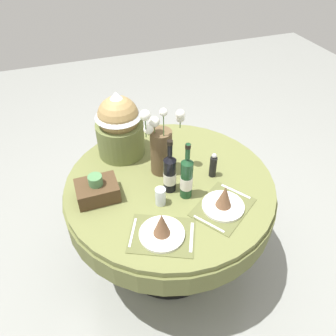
{
  "coord_description": "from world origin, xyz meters",
  "views": [
    {
      "loc": [
        -0.52,
        -1.43,
        2.18
      ],
      "look_at": [
        0.0,
        0.03,
        0.86
      ],
      "focal_mm": 35.55,
      "sensor_mm": 36.0,
      "label": 1
    }
  ],
  "objects_px": {
    "tumbler_near_right": "(160,196)",
    "pepper_mill": "(213,166)",
    "wine_bottle_rear": "(187,177)",
    "dining_table": "(170,196)",
    "wine_bottle_left": "(170,173)",
    "place_setting_left": "(162,230)",
    "flower_vase": "(161,146)",
    "place_setting_right": "(224,202)",
    "woven_basket_side_left": "(97,190)",
    "gift_tub_back_left": "(119,122)"
  },
  "relations": [
    {
      "from": "tumbler_near_right",
      "to": "pepper_mill",
      "type": "relative_size",
      "value": 0.64
    },
    {
      "from": "wine_bottle_rear",
      "to": "tumbler_near_right",
      "type": "height_order",
      "value": "wine_bottle_rear"
    },
    {
      "from": "dining_table",
      "to": "wine_bottle_left",
      "type": "distance_m",
      "value": 0.27
    },
    {
      "from": "dining_table",
      "to": "tumbler_near_right",
      "type": "relative_size",
      "value": 12.02
    },
    {
      "from": "place_setting_left",
      "to": "flower_vase",
      "type": "xyz_separation_m",
      "value": [
        0.16,
        0.49,
        0.14
      ]
    },
    {
      "from": "place_setting_left",
      "to": "pepper_mill",
      "type": "distance_m",
      "value": 0.57
    },
    {
      "from": "place_setting_right",
      "to": "wine_bottle_left",
      "type": "xyz_separation_m",
      "value": [
        -0.23,
        0.24,
        0.08
      ]
    },
    {
      "from": "dining_table",
      "to": "wine_bottle_rear",
      "type": "height_order",
      "value": "wine_bottle_rear"
    },
    {
      "from": "place_setting_right",
      "to": "pepper_mill",
      "type": "height_order",
      "value": "pepper_mill"
    },
    {
      "from": "place_setting_left",
      "to": "wine_bottle_rear",
      "type": "xyz_separation_m",
      "value": [
        0.23,
        0.23,
        0.09
      ]
    },
    {
      "from": "place_setting_left",
      "to": "wine_bottle_rear",
      "type": "height_order",
      "value": "wine_bottle_rear"
    },
    {
      "from": "dining_table",
      "to": "place_setting_left",
      "type": "relative_size",
      "value": 3.15
    },
    {
      "from": "dining_table",
      "to": "woven_basket_side_left",
      "type": "xyz_separation_m",
      "value": [
        -0.44,
        0.01,
        0.19
      ]
    },
    {
      "from": "flower_vase",
      "to": "gift_tub_back_left",
      "type": "xyz_separation_m",
      "value": [
        -0.19,
        0.27,
        0.05
      ]
    },
    {
      "from": "place_setting_left",
      "to": "wine_bottle_left",
      "type": "relative_size",
      "value": 1.17
    },
    {
      "from": "wine_bottle_left",
      "to": "woven_basket_side_left",
      "type": "relative_size",
      "value": 1.5
    },
    {
      "from": "dining_table",
      "to": "wine_bottle_left",
      "type": "bearing_deg",
      "value": -109.97
    },
    {
      "from": "pepper_mill",
      "to": "place_setting_left",
      "type": "bearing_deg",
      "value": -142.78
    },
    {
      "from": "place_setting_right",
      "to": "wine_bottle_rear",
      "type": "relative_size",
      "value": 1.15
    },
    {
      "from": "wine_bottle_left",
      "to": "woven_basket_side_left",
      "type": "xyz_separation_m",
      "value": [
        -0.42,
        0.08,
        -0.07
      ]
    },
    {
      "from": "flower_vase",
      "to": "tumbler_near_right",
      "type": "bearing_deg",
      "value": -109.56
    },
    {
      "from": "place_setting_left",
      "to": "wine_bottle_left",
      "type": "distance_m",
      "value": 0.36
    },
    {
      "from": "place_setting_right",
      "to": "flower_vase",
      "type": "height_order",
      "value": "flower_vase"
    },
    {
      "from": "gift_tub_back_left",
      "to": "woven_basket_side_left",
      "type": "distance_m",
      "value": 0.48
    },
    {
      "from": "wine_bottle_rear",
      "to": "woven_basket_side_left",
      "type": "xyz_separation_m",
      "value": [
        -0.49,
        0.16,
        -0.08
      ]
    },
    {
      "from": "place_setting_right",
      "to": "woven_basket_side_left",
      "type": "distance_m",
      "value": 0.73
    },
    {
      "from": "flower_vase",
      "to": "pepper_mill",
      "type": "distance_m",
      "value": 0.34
    },
    {
      "from": "wine_bottle_rear",
      "to": "pepper_mill",
      "type": "xyz_separation_m",
      "value": [
        0.22,
        0.11,
        -0.06
      ]
    },
    {
      "from": "dining_table",
      "to": "wine_bottle_rear",
      "type": "relative_size",
      "value": 3.54
    },
    {
      "from": "tumbler_near_right",
      "to": "gift_tub_back_left",
      "type": "bearing_deg",
      "value": 99.89
    },
    {
      "from": "flower_vase",
      "to": "wine_bottle_left",
      "type": "bearing_deg",
      "value": -92.46
    },
    {
      "from": "place_setting_left",
      "to": "place_setting_right",
      "type": "height_order",
      "value": "same"
    },
    {
      "from": "wine_bottle_left",
      "to": "place_setting_left",
      "type": "bearing_deg",
      "value": -116.41
    },
    {
      "from": "woven_basket_side_left",
      "to": "gift_tub_back_left",
      "type": "bearing_deg",
      "value": 58.12
    },
    {
      "from": "place_setting_left",
      "to": "wine_bottle_rear",
      "type": "distance_m",
      "value": 0.34
    },
    {
      "from": "flower_vase",
      "to": "wine_bottle_rear",
      "type": "relative_size",
      "value": 1.28
    },
    {
      "from": "gift_tub_back_left",
      "to": "flower_vase",
      "type": "bearing_deg",
      "value": -54.86
    },
    {
      "from": "wine_bottle_left",
      "to": "gift_tub_back_left",
      "type": "xyz_separation_m",
      "value": [
        -0.18,
        0.45,
        0.11
      ]
    },
    {
      "from": "wine_bottle_rear",
      "to": "pepper_mill",
      "type": "height_order",
      "value": "wine_bottle_rear"
    },
    {
      "from": "dining_table",
      "to": "gift_tub_back_left",
      "type": "bearing_deg",
      "value": 118.37
    },
    {
      "from": "wine_bottle_left",
      "to": "wine_bottle_rear",
      "type": "distance_m",
      "value": 0.11
    },
    {
      "from": "dining_table",
      "to": "pepper_mill",
      "type": "relative_size",
      "value": 7.64
    },
    {
      "from": "place_setting_right",
      "to": "dining_table",
      "type": "bearing_deg",
      "value": 124.13
    },
    {
      "from": "wine_bottle_rear",
      "to": "tumbler_near_right",
      "type": "relative_size",
      "value": 3.39
    },
    {
      "from": "place_setting_right",
      "to": "woven_basket_side_left",
      "type": "height_order",
      "value": "woven_basket_side_left"
    },
    {
      "from": "wine_bottle_left",
      "to": "gift_tub_back_left",
      "type": "relative_size",
      "value": 0.78
    },
    {
      "from": "place_setting_right",
      "to": "flower_vase",
      "type": "xyz_separation_m",
      "value": [
        -0.23,
        0.42,
        0.14
      ]
    },
    {
      "from": "pepper_mill",
      "to": "place_setting_right",
      "type": "bearing_deg",
      "value": -102.54
    },
    {
      "from": "place_setting_left",
      "to": "tumbler_near_right",
      "type": "distance_m",
      "value": 0.23
    },
    {
      "from": "gift_tub_back_left",
      "to": "woven_basket_side_left",
      "type": "height_order",
      "value": "gift_tub_back_left"
    }
  ]
}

